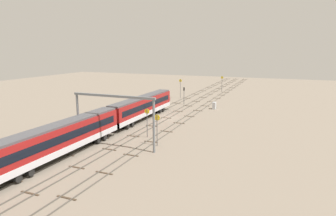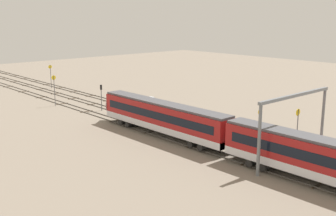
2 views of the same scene
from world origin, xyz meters
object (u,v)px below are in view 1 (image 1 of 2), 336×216
Objects in this scene: speed_sign_mid_trackside at (180,86)px; relay_cabinet at (214,106)px; speed_sign_distant_end at (157,125)px; signal_light_trackside_departure at (184,93)px; speed_sign_far_trackside at (147,119)px; overhead_gantry at (113,110)px; speed_sign_near_foreground at (222,82)px.

relay_cabinet is (-12.35, -13.55, -2.82)m from speed_sign_mid_trackside.
speed_sign_distant_end reaches higher than signal_light_trackside_departure.
speed_sign_distant_end is 1.06× the size of signal_light_trackside_departure.
signal_light_trackside_departure is at bearing 7.68° from speed_sign_far_trackside.
relay_cabinet is at bearing -108.53° from signal_light_trackside_departure.
overhead_gantry reaches higher than speed_sign_near_foreground.
signal_light_trackside_departure is (34.90, 7.67, -0.20)m from speed_sign_distant_end.
speed_sign_near_foreground is 3.14× the size of relay_cabinet.
speed_sign_far_trackside is at bearing -168.03° from speed_sign_mid_trackside.
signal_light_trackside_departure is (-9.28, -4.39, -0.61)m from speed_sign_mid_trackside.
speed_sign_mid_trackside is at bearing 47.67° from relay_cabinet.
overhead_gantry is 66.15m from speed_sign_near_foreground.
speed_sign_far_trackside is (6.48, -2.45, -2.71)m from overhead_gantry.
speed_sign_distant_end is (-63.06, -3.32, -0.20)m from speed_sign_near_foreground.
speed_sign_near_foreground is 1.09× the size of speed_sign_distant_end.
speed_sign_distant_end is (-3.49, -3.44, 0.06)m from speed_sign_far_trackside.
signal_light_trackside_departure is at bearing 2.70° from overhead_gantry.
speed_sign_near_foreground is 31.71m from relay_cabinet.
speed_sign_mid_trackside is at bearing 11.97° from speed_sign_far_trackside.
speed_sign_distant_end reaches higher than relay_cabinet.
speed_sign_near_foreground reaches higher than signal_light_trackside_departure.
speed_sign_far_trackside is at bearing 170.14° from relay_cabinet.
overhead_gantry is at bearing -177.30° from signal_light_trackside_departure.
speed_sign_distant_end is 35.73m from signal_light_trackside_departure.
speed_sign_far_trackside reaches higher than signal_light_trackside_departure.
signal_light_trackside_departure is (-28.16, 4.36, -0.40)m from speed_sign_near_foreground.
overhead_gantry is 2.81× the size of speed_sign_far_trackside.
overhead_gantry is 7.44m from speed_sign_far_trackside.
speed_sign_mid_trackside is 41.59m from speed_sign_far_trackside.
speed_sign_near_foreground is at bearing -0.11° from speed_sign_far_trackside.
overhead_gantry reaches higher than speed_sign_mid_trackside.
speed_sign_far_trackside is 31.69m from signal_light_trackside_departure.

